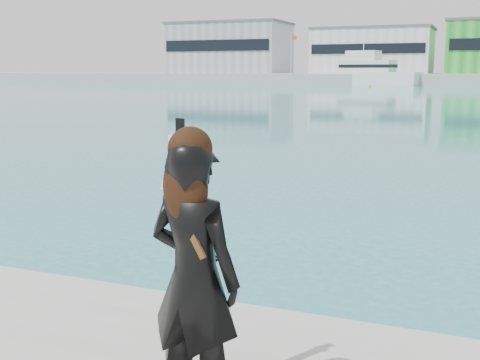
# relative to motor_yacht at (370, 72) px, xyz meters

# --- Properties ---
(warehouse_grey_left) EXTENTS (26.52, 16.36, 11.50)m
(warehouse_grey_left) POSITION_rel_motor_yacht_xyz_m (-35.39, 16.15, 5.43)
(warehouse_grey_left) COLOR gray
(warehouse_grey_left) RESTS_ON far_quay
(warehouse_white) EXTENTS (24.48, 15.35, 9.50)m
(warehouse_white) POSITION_rel_motor_yacht_xyz_m (-2.39, 16.15, 4.43)
(warehouse_white) COLOR silver
(warehouse_white) RESTS_ON far_quay
(flagpole_left) EXTENTS (1.28, 0.16, 8.00)m
(flagpole_left) POSITION_rel_motor_yacht_xyz_m (-18.29, 9.17, 4.21)
(flagpole_left) COLOR silver
(flagpole_left) RESTS_ON far_quay
(motor_yacht) EXTENTS (18.43, 8.99, 8.29)m
(motor_yacht) POSITION_rel_motor_yacht_xyz_m (0.00, 0.00, 0.00)
(motor_yacht) COLOR silver
(motor_yacht) RESTS_ON ground
(buoy_far) EXTENTS (0.50, 0.50, 0.50)m
(buoy_far) POSITION_rel_motor_yacht_xyz_m (2.71, -14.94, -2.33)
(buoy_far) COLOR yellow
(buoy_far) RESTS_ON ground
(woman) EXTENTS (0.65, 0.48, 1.71)m
(woman) POSITION_rel_motor_yacht_xyz_m (18.92, -112.46, -0.67)
(woman) COLOR black
(woman) RESTS_ON near_quay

